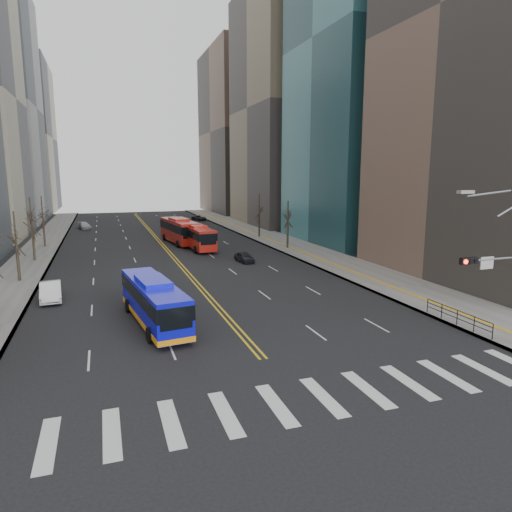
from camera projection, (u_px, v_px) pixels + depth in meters
ground at (300, 401)px, 20.92m from camera, size 220.00×220.00×0.00m
sidewalk_right at (284, 243)px, 68.36m from camera, size 7.00×130.00×0.15m
sidewalk_left at (35, 255)px, 57.64m from camera, size 5.00×130.00×0.15m
crosswalk at (300, 401)px, 20.91m from camera, size 26.70×4.00×0.01m
centerline at (158, 239)px, 72.18m from camera, size 0.55×100.00×0.01m
office_towers at (144, 95)px, 80.54m from camera, size 83.00×134.00×58.00m
signal_mast at (506, 269)px, 26.25m from camera, size 5.37×0.37×9.39m
pedestrian_railing at (457, 315)px, 30.87m from camera, size 0.06×6.06×1.02m
street_trees at (112, 223)px, 49.99m from camera, size 35.20×47.20×7.60m
blue_bus at (154, 300)px, 31.37m from camera, size 3.73×11.17×3.22m
red_bus_near at (197, 236)px, 62.61m from camera, size 3.25×10.71×3.37m
red_bus_far at (179, 229)px, 67.94m from camera, size 4.13×12.19×3.77m
car_white at (51, 291)px, 37.35m from camera, size 2.01×4.74×1.52m
car_dark_mid at (244, 257)px, 53.58m from camera, size 1.86×3.73×1.22m
car_silver at (84, 226)px, 85.44m from camera, size 2.86×4.61×1.25m
car_dark_far at (199, 218)px, 101.36m from camera, size 3.09×4.45×1.13m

